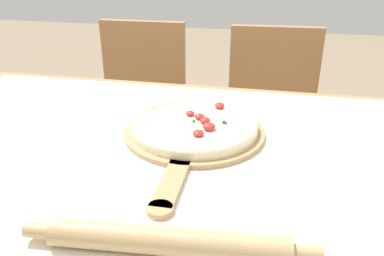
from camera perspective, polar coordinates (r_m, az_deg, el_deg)
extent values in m
cube|color=#A87F51|center=(0.96, -4.08, -4.21)|extent=(1.48, 0.94, 0.03)
cylinder|color=#A87F51|center=(1.75, -22.17, -6.05)|extent=(0.06, 0.06, 0.75)
cube|color=white|center=(0.95, -4.11, -3.30)|extent=(1.40, 0.86, 0.00)
cylinder|color=tan|center=(1.02, 0.33, -0.50)|extent=(0.35, 0.35, 0.01)
cube|color=tan|center=(0.82, -2.89, -7.75)|extent=(0.05, 0.18, 0.01)
cylinder|color=tan|center=(0.75, -4.54, -11.38)|extent=(0.05, 0.05, 0.01)
cylinder|color=beige|center=(1.02, 0.33, 0.21)|extent=(0.32, 0.32, 0.02)
torus|color=beige|center=(1.01, 0.33, 0.62)|extent=(0.32, 0.32, 0.02)
cylinder|color=white|center=(1.01, 0.33, 0.70)|extent=(0.28, 0.28, 0.00)
ellipsoid|color=red|center=(1.01, 1.86, 1.08)|extent=(0.03, 0.03, 0.01)
ellipsoid|color=red|center=(1.05, -0.26, 2.08)|extent=(0.02, 0.02, 0.01)
ellipsoid|color=red|center=(1.03, 1.08, 1.65)|extent=(0.03, 0.03, 0.01)
ellipsoid|color=red|center=(1.10, 3.91, 3.16)|extent=(0.03, 0.03, 0.01)
ellipsoid|color=red|center=(0.97, 2.40, 0.22)|extent=(0.03, 0.03, 0.02)
ellipsoid|color=red|center=(0.94, 0.90, -0.71)|extent=(0.03, 0.03, 0.01)
cube|color=#387533|center=(1.01, 0.25, 0.98)|extent=(0.01, 0.01, 0.01)
cube|color=#387533|center=(1.03, 0.83, 1.37)|extent=(0.01, 0.01, 0.01)
cube|color=#387533|center=(1.01, 4.49, 0.85)|extent=(0.01, 0.01, 0.01)
cube|color=#387533|center=(1.01, 4.78, 0.70)|extent=(0.01, 0.01, 0.01)
cube|color=#387533|center=(1.01, 1.27, 0.93)|extent=(0.01, 0.01, 0.01)
cylinder|color=tan|center=(0.66, -3.39, -15.57)|extent=(0.38, 0.07, 0.05)
cylinder|color=tan|center=(0.72, -20.72, -13.27)|extent=(0.05, 0.03, 0.03)
cylinder|color=tan|center=(0.66, 15.86, -16.51)|extent=(0.05, 0.03, 0.03)
cube|color=#A37547|center=(1.81, -7.96, -0.56)|extent=(0.41, 0.41, 0.02)
cube|color=#A37547|center=(1.89, -6.73, 8.16)|extent=(0.38, 0.04, 0.44)
cylinder|color=#A37547|center=(1.85, -13.80, -8.65)|extent=(0.04, 0.04, 0.43)
cylinder|color=#A37547|center=(1.76, -4.02, -9.91)|extent=(0.04, 0.04, 0.43)
cylinder|color=#A37547|center=(2.10, -10.46, -3.87)|extent=(0.04, 0.04, 0.43)
cylinder|color=#A37547|center=(2.02, -1.87, -4.71)|extent=(0.04, 0.04, 0.43)
cube|color=#A37547|center=(1.72, 10.93, -2.25)|extent=(0.42, 0.42, 0.02)
cube|color=#A37547|center=(1.80, 11.33, 6.96)|extent=(0.38, 0.06, 0.44)
cylinder|color=#A37547|center=(1.71, 5.02, -11.20)|extent=(0.04, 0.04, 0.43)
cylinder|color=#A37547|center=(1.73, 15.89, -11.69)|extent=(0.04, 0.04, 0.43)
cylinder|color=#A37547|center=(1.97, 5.56, -5.65)|extent=(0.04, 0.04, 0.43)
cylinder|color=#A37547|center=(1.99, 14.84, -6.14)|extent=(0.04, 0.04, 0.43)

